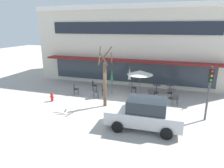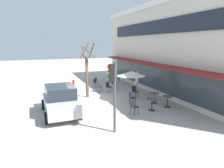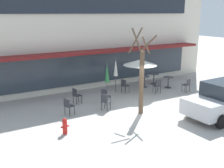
{
  "view_description": "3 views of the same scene",
  "coord_description": "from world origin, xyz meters",
  "px_view_note": "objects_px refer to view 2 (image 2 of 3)",
  "views": [
    {
      "loc": [
        4.21,
        -12.52,
        5.62
      ],
      "look_at": [
        -0.54,
        2.46,
        1.07
      ],
      "focal_mm": 32.0,
      "sensor_mm": 36.0,
      "label": 1
    },
    {
      "loc": [
        14.68,
        -3.26,
        4.22
      ],
      "look_at": [
        -0.7,
        2.55,
        0.84
      ],
      "focal_mm": 32.0,
      "sensor_mm": 36.0,
      "label": 2
    },
    {
      "loc": [
        -8.63,
        -10.49,
        5.02
      ],
      "look_at": [
        -0.43,
        3.15,
        0.93
      ],
      "focal_mm": 45.0,
      "sensor_mm": 36.0,
      "label": 3
    }
  ],
  "objects_px": {
    "cafe_table_streetside": "(152,103)",
    "cafe_chair_6": "(131,97)",
    "cafe_table_by_tree": "(167,100)",
    "street_tree": "(87,73)",
    "cafe_chair_1": "(134,106)",
    "cafe_chair_4": "(96,82)",
    "patio_umbrella_green_folded": "(118,74)",
    "patio_umbrella_corner_open": "(131,74)",
    "cafe_chair_5": "(114,83)",
    "patio_umbrella_cream_folded": "(137,76)",
    "parked_sedan": "(60,100)",
    "fire_hydrant": "(73,83)",
    "cafe_chair_0": "(98,86)",
    "cafe_chair_3": "(135,91)",
    "cafe_chair_2": "(108,86)",
    "traffic_light_pole": "(113,86)",
    "cafe_table_near_wall": "(154,96)"
  },
  "relations": [
    {
      "from": "cafe_chair_0",
      "to": "street_tree",
      "type": "relative_size",
      "value": 0.21
    },
    {
      "from": "cafe_table_by_tree",
      "to": "street_tree",
      "type": "distance_m",
      "value": 6.36
    },
    {
      "from": "cafe_chair_5",
      "to": "street_tree",
      "type": "xyz_separation_m",
      "value": [
        2.18,
        -3.1,
        1.37
      ]
    },
    {
      "from": "cafe_table_streetside",
      "to": "patio_umbrella_corner_open",
      "type": "distance_m",
      "value": 3.0
    },
    {
      "from": "patio_umbrella_green_folded",
      "to": "patio_umbrella_corner_open",
      "type": "bearing_deg",
      "value": 1.26
    },
    {
      "from": "patio_umbrella_corner_open",
      "to": "cafe_chair_0",
      "type": "distance_m",
      "value": 3.97
    },
    {
      "from": "patio_umbrella_cream_folded",
      "to": "cafe_chair_4",
      "type": "relative_size",
      "value": 2.47
    },
    {
      "from": "cafe_chair_5",
      "to": "street_tree",
      "type": "bearing_deg",
      "value": -54.84
    },
    {
      "from": "cafe_chair_0",
      "to": "parked_sedan",
      "type": "xyz_separation_m",
      "value": [
        4.56,
        -3.77,
        0.35
      ]
    },
    {
      "from": "cafe_chair_2",
      "to": "cafe_table_streetside",
      "type": "bearing_deg",
      "value": 10.1
    },
    {
      "from": "cafe_chair_0",
      "to": "cafe_chair_4",
      "type": "height_order",
      "value": "same"
    },
    {
      "from": "patio_umbrella_cream_folded",
      "to": "cafe_chair_5",
      "type": "xyz_separation_m",
      "value": [
        -3.1,
        -0.81,
        -1.1
      ]
    },
    {
      "from": "cafe_table_streetside",
      "to": "cafe_chair_6",
      "type": "relative_size",
      "value": 0.85
    },
    {
      "from": "cafe_table_by_tree",
      "to": "cafe_chair_4",
      "type": "relative_size",
      "value": 0.85
    },
    {
      "from": "cafe_chair_4",
      "to": "street_tree",
      "type": "distance_m",
      "value": 3.89
    },
    {
      "from": "patio_umbrella_cream_folded",
      "to": "patio_umbrella_corner_open",
      "type": "xyz_separation_m",
      "value": [
        1.1,
        -1.07,
        0.39
      ]
    },
    {
      "from": "cafe_chair_2",
      "to": "cafe_chair_6",
      "type": "height_order",
      "value": "same"
    },
    {
      "from": "patio_umbrella_cream_folded",
      "to": "parked_sedan",
      "type": "relative_size",
      "value": 0.52
    },
    {
      "from": "cafe_table_streetside",
      "to": "cafe_chair_4",
      "type": "bearing_deg",
      "value": -169.58
    },
    {
      "from": "cafe_table_near_wall",
      "to": "patio_umbrella_cream_folded",
      "type": "xyz_separation_m",
      "value": [
        -2.39,
        -0.12,
        1.11
      ]
    },
    {
      "from": "cafe_chair_6",
      "to": "traffic_light_pole",
      "type": "xyz_separation_m",
      "value": [
        3.63,
        -2.78,
        1.77
      ]
    },
    {
      "from": "cafe_chair_1",
      "to": "parked_sedan",
      "type": "distance_m",
      "value": 4.4
    },
    {
      "from": "cafe_chair_0",
      "to": "fire_hydrant",
      "type": "bearing_deg",
      "value": -150.05
    },
    {
      "from": "cafe_table_near_wall",
      "to": "cafe_chair_1",
      "type": "bearing_deg",
      "value": -56.69
    },
    {
      "from": "cafe_chair_2",
      "to": "cafe_chair_3",
      "type": "bearing_deg",
      "value": 32.67
    },
    {
      "from": "patio_umbrella_cream_folded",
      "to": "cafe_chair_0",
      "type": "bearing_deg",
      "value": -130.82
    },
    {
      "from": "cafe_table_by_tree",
      "to": "cafe_chair_3",
      "type": "xyz_separation_m",
      "value": [
        -3.08,
        -0.86,
        0.01
      ]
    },
    {
      "from": "cafe_chair_0",
      "to": "cafe_chair_2",
      "type": "distance_m",
      "value": 0.88
    },
    {
      "from": "cafe_table_by_tree",
      "to": "traffic_light_pole",
      "type": "bearing_deg",
      "value": -64.42
    },
    {
      "from": "cafe_chair_1",
      "to": "traffic_light_pole",
      "type": "bearing_deg",
      "value": -48.12
    },
    {
      "from": "patio_umbrella_corner_open",
      "to": "cafe_chair_1",
      "type": "relative_size",
      "value": 2.47
    },
    {
      "from": "fire_hydrant",
      "to": "cafe_chair_0",
      "type": "bearing_deg",
      "value": 29.95
    },
    {
      "from": "cafe_table_near_wall",
      "to": "traffic_light_pole",
      "type": "relative_size",
      "value": 0.22
    },
    {
      "from": "cafe_table_streetside",
      "to": "cafe_chair_5",
      "type": "distance_m",
      "value": 6.79
    },
    {
      "from": "cafe_table_near_wall",
      "to": "cafe_chair_5",
      "type": "relative_size",
      "value": 0.85
    },
    {
      "from": "cafe_chair_5",
      "to": "traffic_light_pole",
      "type": "xyz_separation_m",
      "value": [
        8.89,
        -3.51,
        1.77
      ]
    },
    {
      "from": "cafe_table_streetside",
      "to": "cafe_chair_3",
      "type": "distance_m",
      "value": 3.3
    },
    {
      "from": "patio_umbrella_cream_folded",
      "to": "cafe_chair_1",
      "type": "distance_m",
      "value": 4.73
    },
    {
      "from": "cafe_chair_1",
      "to": "cafe_chair_3",
      "type": "height_order",
      "value": "same"
    },
    {
      "from": "patio_umbrella_green_folded",
      "to": "patio_umbrella_corner_open",
      "type": "distance_m",
      "value": 2.42
    },
    {
      "from": "cafe_chair_1",
      "to": "cafe_chair_6",
      "type": "height_order",
      "value": "same"
    },
    {
      "from": "patio_umbrella_cream_folded",
      "to": "cafe_chair_6",
      "type": "bearing_deg",
      "value": -35.55
    },
    {
      "from": "cafe_table_near_wall",
      "to": "patio_umbrella_corner_open",
      "type": "height_order",
      "value": "patio_umbrella_corner_open"
    },
    {
      "from": "traffic_light_pole",
      "to": "cafe_chair_1",
      "type": "bearing_deg",
      "value": 131.88
    },
    {
      "from": "cafe_chair_3",
      "to": "parked_sedan",
      "type": "height_order",
      "value": "parked_sedan"
    },
    {
      "from": "cafe_table_streetside",
      "to": "cafe_chair_4",
      "type": "height_order",
      "value": "cafe_chair_4"
    },
    {
      "from": "patio_umbrella_corner_open",
      "to": "cafe_chair_6",
      "type": "bearing_deg",
      "value": -24.16
    },
    {
      "from": "cafe_chair_4",
      "to": "fire_hydrant",
      "type": "height_order",
      "value": "cafe_chair_4"
    },
    {
      "from": "cafe_table_streetside",
      "to": "cafe_chair_3",
      "type": "relative_size",
      "value": 0.85
    },
    {
      "from": "cafe_chair_3",
      "to": "fire_hydrant",
      "type": "height_order",
      "value": "cafe_chair_3"
    }
  ]
}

